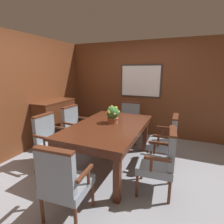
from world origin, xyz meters
TOP-DOWN VIEW (x-y plane):
  - ground_plane at (0.00, 0.00)m, footprint 14.00×14.00m
  - wall_back at (0.00, 1.95)m, footprint 7.20×0.08m
  - wall_left at (-1.89, 0.00)m, footprint 0.06×7.20m
  - dining_table at (0.03, 0.07)m, footprint 1.18×1.86m
  - chair_left_near at (-0.96, -0.32)m, footprint 0.50×0.55m
  - chair_head_far at (0.01, 1.37)m, footprint 0.56×0.51m
  - chair_right_far at (0.98, 0.48)m, footprint 0.50×0.55m
  - chair_head_near at (0.05, -1.24)m, footprint 0.57×0.52m
  - chair_right_near at (1.00, -0.32)m, footprint 0.53×0.57m
  - chair_left_far at (-0.97, 0.47)m, footprint 0.52×0.57m
  - potted_plant at (0.04, 0.22)m, footprint 0.25×0.26m
  - sideboard_cabinet at (-1.63, 0.61)m, footprint 0.47×1.06m

SIDE VIEW (x-z plane):
  - ground_plane at x=0.00m, z-range 0.00..0.00m
  - sideboard_cabinet at x=-1.63m, z-range 0.00..1.01m
  - chair_left_near at x=-0.96m, z-range 0.03..0.98m
  - chair_head_far at x=0.01m, z-range 0.03..0.98m
  - chair_right_far at x=0.98m, z-range 0.03..0.98m
  - chair_head_near at x=0.05m, z-range 0.03..0.98m
  - chair_right_near at x=1.00m, z-range 0.03..0.98m
  - chair_left_far at x=-0.97m, z-range 0.03..0.98m
  - dining_table at x=0.03m, z-range 0.29..1.07m
  - potted_plant at x=0.04m, z-range 0.78..1.10m
  - wall_left at x=-1.89m, z-range 0.00..2.45m
  - wall_back at x=0.00m, z-range 0.00..2.45m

